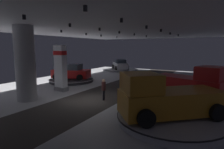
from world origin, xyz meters
name	(u,v)px	position (x,y,z in m)	size (l,w,h in m)	color
ground	(89,101)	(0.00, 0.00, -0.02)	(24.00, 44.00, 0.06)	#B2B2B7
ceiling_with_spotlights	(87,24)	(0.00, 0.00, 5.55)	(24.00, 44.00, 0.39)	silver
column_left	(25,63)	(-4.07, -2.17, 2.75)	(1.42, 1.42, 5.50)	#ADADB2
brand_sign_pylon	(60,68)	(-4.12, 1.39, 2.12)	(1.32, 0.76, 4.10)	slate
display_platform_near_right	(170,118)	(6.22, -1.21, 0.19)	(5.68, 5.68, 0.35)	#B7B7BC
pickup_truck_near_right	(166,99)	(5.98, -1.42, 1.28)	(5.36, 5.09, 2.30)	#B77519
display_platform_mid_left	(72,80)	(-6.43, 5.40, 0.18)	(5.09, 5.09, 0.32)	#333338
display_car_mid_left	(72,72)	(-6.40, 5.41, 1.09)	(4.54, 3.14, 1.71)	red
display_platform_mid_right	(187,96)	(6.26, 4.45, 0.16)	(5.68, 5.68, 0.28)	#B7B7BC
pickup_truck_mid_right	(192,83)	(6.56, 4.35, 1.22)	(5.70, 3.99, 2.30)	red
display_platform_deep_left	(120,70)	(-6.21, 17.37, 0.15)	(5.94, 5.94, 0.27)	#B7B7BC
display_car_deep_left	(120,65)	(-6.19, 17.34, 1.03)	(4.04, 4.40, 1.71)	silver
visitor_walking_near	(138,77)	(1.08, 7.02, 0.91)	(0.32, 0.32, 1.59)	black
visitor_walking_far	(104,88)	(0.91, 0.65, 0.91)	(0.32, 0.32, 1.59)	black
stanchion_a	(144,90)	(3.02, 3.61, 0.37)	(0.28, 0.28, 1.01)	#333338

